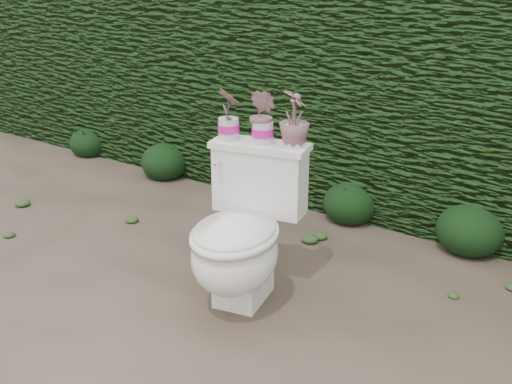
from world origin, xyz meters
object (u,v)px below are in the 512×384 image
Objects in this scene: toilet at (242,237)px; potted_plant_right at (294,120)px; potted_plant_center at (263,118)px; potted_plant_left at (228,115)px.

potted_plant_right is at bearing 53.06° from toilet.
potted_plant_center reaches higher than toilet.
toilet is at bearing 121.90° from potted_plant_right.
toilet is 3.03× the size of potted_plant_left.
potted_plant_left is at bearing 68.84° from potted_plant_right.
potted_plant_center is 0.98× the size of potted_plant_right.
potted_plant_right reaches higher than potted_plant_left.
toilet is 0.63m from potted_plant_right.
potted_plant_left is at bearing -151.33° from potted_plant_center.
potted_plant_left is 0.97× the size of potted_plant_center.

